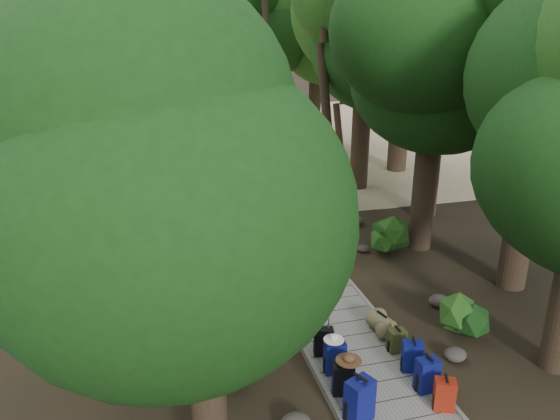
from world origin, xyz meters
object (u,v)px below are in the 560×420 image
object	(u,v)px
duffel_right_khaki	(381,323)
backpack_left_a	(360,398)
backpack_left_b	(343,377)
backpack_left_c	(335,355)
suitcase_on_boardwalk	(323,341)
backpack_right_b	(427,373)
kayak	(139,184)
backpack_right_a	(445,393)
sun_lounger	(319,167)
backpack_right_d	(397,339)
lone_suitcase_on_sand	(252,183)
backpack_right_c	(412,355)

from	to	relation	value
duffel_right_khaki	backpack_left_a	bearing A→B (deg)	-137.04
duffel_right_khaki	backpack_left_b	bearing A→B (deg)	-146.78
backpack_left_c	suitcase_on_boardwalk	size ratio (longest dim) A/B	1.22
backpack_right_b	kayak	world-z (taller)	backpack_right_b
backpack_right_b	kayak	distance (m)	14.16
backpack_left_a	backpack_right_a	world-z (taller)	backpack_left_a
suitcase_on_boardwalk	backpack_right_b	bearing A→B (deg)	-35.03
backpack_left_a	sun_lounger	size ratio (longest dim) A/B	0.44
backpack_left_b	backpack_right_d	world-z (taller)	backpack_left_b
backpack_left_c	kayak	distance (m)	12.92
backpack_right_b	lone_suitcase_on_sand	bearing A→B (deg)	89.31
backpack_right_c	backpack_right_d	distance (m)	0.62
backpack_right_a	sun_lounger	xyz separation A→B (m)	(2.62, 13.93, -0.11)
backpack_right_c	lone_suitcase_on_sand	bearing A→B (deg)	112.25
lone_suitcase_on_sand	kayak	xyz separation A→B (m)	(-4.04, 1.53, -0.16)
duffel_right_khaki	sun_lounger	size ratio (longest dim) A/B	0.30
backpack_right_c	sun_lounger	bearing A→B (deg)	98.13
backpack_right_c	backpack_right_a	bearing A→B (deg)	-69.64
duffel_right_khaki	backpack_left_c	bearing A→B (deg)	-158.56
lone_suitcase_on_sand	backpack_left_c	bearing A→B (deg)	-91.27
suitcase_on_boardwalk	lone_suitcase_on_sand	xyz separation A→B (m)	(0.90, 10.44, -0.07)
kayak	backpack_right_d	bearing A→B (deg)	-55.42
backpack_right_b	suitcase_on_boardwalk	size ratio (longest dim) A/B	1.20
backpack_right_a	kayak	bearing A→B (deg)	130.91
backpack_right_d	backpack_right_a	bearing A→B (deg)	-91.61
backpack_right_d	backpack_left_c	bearing A→B (deg)	-169.82
suitcase_on_boardwalk	backpack_left_c	bearing A→B (deg)	-76.57
backpack_left_c	lone_suitcase_on_sand	bearing A→B (deg)	91.09
sun_lounger	backpack_left_b	bearing A→B (deg)	-101.73
duffel_right_khaki	sun_lounger	xyz separation A→B (m)	(2.62, 11.53, 0.01)
backpack_left_c	kayak	xyz separation A→B (m)	(-3.16, 12.53, -0.29)
backpack_right_b	lone_suitcase_on_sand	xyz separation A→B (m)	(-0.48, 11.89, -0.13)
backpack_left_c	suitcase_on_boardwalk	bearing A→B (deg)	97.61
lone_suitcase_on_sand	sun_lounger	xyz separation A→B (m)	(3.14, 1.54, -0.02)
backpack_left_a	kayak	world-z (taller)	backpack_left_a
backpack_left_b	backpack_left_c	world-z (taller)	backpack_left_c
backpack_left_a	lone_suitcase_on_sand	distance (m)	12.30
backpack_right_b	backpack_right_c	xyz separation A→B (m)	(0.02, 0.58, -0.02)
backpack_left_b	duffel_right_khaki	bearing A→B (deg)	63.95
backpack_right_b	backpack_right_c	size ratio (longest dim) A/B	1.07
backpack_left_a	backpack_right_d	world-z (taller)	backpack_left_a
backpack_right_c	sun_lounger	size ratio (longest dim) A/B	0.34
suitcase_on_boardwalk	sun_lounger	bearing A→B (deg)	82.87
duffel_right_khaki	sun_lounger	bearing A→B (deg)	62.70
backpack_right_c	duffel_right_khaki	size ratio (longest dim) A/B	1.14
backpack_right_b	backpack_right_d	xyz separation A→B (m)	(0.03, 1.19, -0.09)
backpack_left_b	backpack_right_c	distance (m)	1.48
backpack_right_c	lone_suitcase_on_sand	distance (m)	11.32
backpack_right_a	backpack_left_b	bearing A→B (deg)	174.24
backpack_right_b	backpack_left_b	bearing A→B (deg)	165.24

